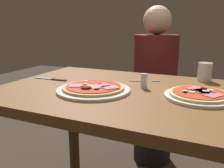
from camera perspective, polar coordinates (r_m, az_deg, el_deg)
The scene contains 8 objects.
dining_table at distance 1.09m, azimuth 5.92°, elevation -7.80°, with size 1.26×0.79×0.77m.
pizza_foreground at distance 1.04m, azimuth -4.44°, elevation -1.12°, with size 0.32×0.32×0.05m.
pizza_across_left at distance 1.00m, azimuth 19.98°, elevation -2.50°, with size 0.27×0.27×0.03m.
water_glass_near at distance 1.31m, azimuth 21.14°, elevation 2.43°, with size 0.07×0.07×0.09m.
fork at distance 1.23m, azimuth 7.11°, elevation 0.76°, with size 0.15×0.07×0.00m.
knife at distance 1.30m, azimuth -13.94°, elevation 1.13°, with size 0.20×0.02×0.01m.
salt_shaker at distance 1.10m, azimuth 7.60°, elevation 0.70°, with size 0.03×0.03×0.07m.
diner_person at distance 1.84m, azimuth 10.00°, elevation -1.75°, with size 0.32×0.32×1.18m.
Camera 1 is at (0.32, -0.97, 1.05)m, focal length 38.55 mm.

